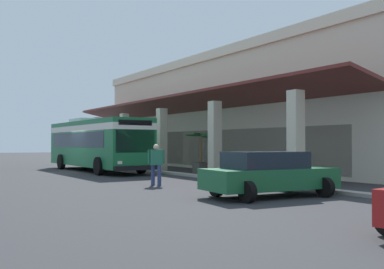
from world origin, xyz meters
TOP-DOWN VIEW (x-y plane):
  - ground at (0.00, 8.00)m, footprint 120.00×120.00m
  - curb_strip at (1.04, 3.85)m, footprint 35.38×0.50m
  - plaza_building at (1.04, 13.48)m, footprint 29.79×14.22m
  - transit_bus at (-0.36, 1.27)m, footprint 11.24×2.92m
  - parked_sedan_green at (15.54, 1.16)m, footprint 2.74×4.56m
  - pedestrian at (10.15, -0.09)m, footprint 0.54×0.65m
  - potted_palm at (5.08, 5.54)m, footprint 1.98×1.83m

SIDE VIEW (x-z plane):
  - ground at x=0.00m, z-range 0.00..0.00m
  - curb_strip at x=1.04m, z-range 0.00..0.12m
  - potted_palm at x=5.08m, z-range -0.45..1.93m
  - parked_sedan_green at x=15.54m, z-range 0.02..1.49m
  - pedestrian at x=10.15m, z-range 0.11..1.81m
  - transit_bus at x=-0.36m, z-range 0.18..3.52m
  - plaza_building at x=1.04m, z-range 0.00..7.88m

